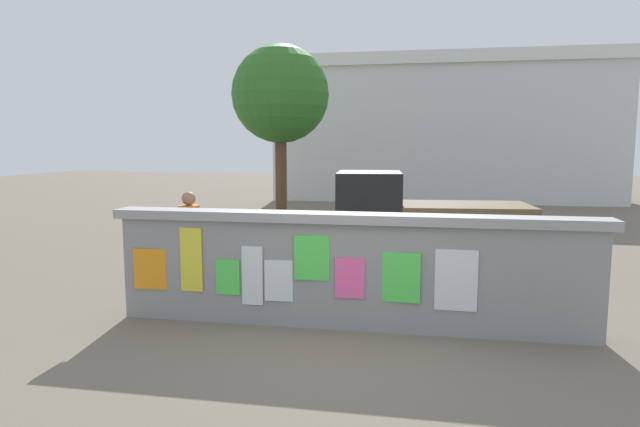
{
  "coord_description": "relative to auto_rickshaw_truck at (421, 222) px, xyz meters",
  "views": [
    {
      "loc": [
        0.93,
        -6.96,
        2.37
      ],
      "look_at": [
        -0.6,
        1.14,
        1.34
      ],
      "focal_mm": 31.2,
      "sensor_mm": 36.0,
      "label": 1
    }
  ],
  "objects": [
    {
      "name": "bicycle_far",
      "position": [
        -3.37,
        -0.91,
        -0.54
      ],
      "size": [
        1.67,
        0.56,
        0.95
      ],
      "color": "black",
      "rests_on": "ground"
    },
    {
      "name": "bicycle_near",
      "position": [
        -1.63,
        -2.62,
        -0.54
      ],
      "size": [
        1.71,
        0.44,
        0.95
      ],
      "color": "black",
      "rests_on": "ground"
    },
    {
      "name": "tree_roadside",
      "position": [
        -4.37,
        6.21,
        2.97
      ],
      "size": [
        3.0,
        3.0,
        5.41
      ],
      "color": "brown",
      "rests_on": "ground"
    },
    {
      "name": "poster_wall",
      "position": [
        -0.89,
        -3.7,
        -0.13
      ],
      "size": [
        6.35,
        0.42,
        1.5
      ],
      "color": "gray",
      "rests_on": "ground"
    },
    {
      "name": "person_walking",
      "position": [
        -3.66,
        -2.36,
        0.09
      ],
      "size": [
        0.37,
        0.37,
        1.62
      ],
      "color": "#BF6626",
      "rests_on": "ground"
    },
    {
      "name": "motorcycle",
      "position": [
        -3.27,
        1.08,
        -0.44
      ],
      "size": [
        1.9,
        0.56,
        0.87
      ],
      "color": "black",
      "rests_on": "ground"
    },
    {
      "name": "building_background",
      "position": [
        0.76,
        15.17,
        2.12
      ],
      "size": [
        14.3,
        6.56,
        6.02
      ],
      "color": "silver",
      "rests_on": "ground"
    },
    {
      "name": "ground",
      "position": [
        -0.89,
        4.31,
        -0.9
      ],
      "size": [
        60.0,
        60.0,
        0.0
      ],
      "primitive_type": "plane",
      "color": "#6B6051"
    },
    {
      "name": "auto_rickshaw_truck",
      "position": [
        0.0,
        0.0,
        0.0
      ],
      "size": [
        3.72,
        1.82,
        1.85
      ],
      "color": "black",
      "rests_on": "ground"
    }
  ]
}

